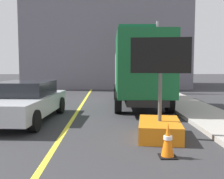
% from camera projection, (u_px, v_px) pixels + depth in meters
% --- Properties ---
extents(lane_center_stripe, '(0.14, 36.00, 0.01)m').
position_uv_depth(lane_center_stripe, '(45.00, 161.00, 5.53)').
color(lane_center_stripe, yellow).
rests_on(lane_center_stripe, ground).
extents(arrow_board_trailer, '(1.60, 1.94, 2.70)m').
position_uv_depth(arrow_board_trailer, '(160.00, 120.00, 7.36)').
color(arrow_board_trailer, orange).
rests_on(arrow_board_trailer, ground).
extents(box_truck, '(2.49, 6.97, 3.31)m').
position_uv_depth(box_truck, '(139.00, 69.00, 12.82)').
color(box_truck, black).
rests_on(box_truck, ground).
extents(pickup_car, '(2.35, 4.89, 1.38)m').
position_uv_depth(pickup_car, '(24.00, 101.00, 9.58)').
color(pickup_car, silver).
rests_on(pickup_car, ground).
extents(highway_guide_sign, '(2.79, 0.18, 5.00)m').
position_uv_depth(highway_guide_sign, '(146.00, 44.00, 18.86)').
color(highway_guide_sign, gray).
rests_on(highway_guide_sign, ground).
extents(far_building_block, '(13.94, 8.98, 8.86)m').
position_uv_depth(far_building_block, '(107.00, 39.00, 25.81)').
color(far_building_block, slate).
rests_on(far_building_block, ground).
extents(traffic_cone_mid_lane, '(0.36, 0.36, 0.75)m').
position_uv_depth(traffic_cone_mid_lane, '(168.00, 140.00, 5.76)').
color(traffic_cone_mid_lane, black).
rests_on(traffic_cone_mid_lane, ground).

